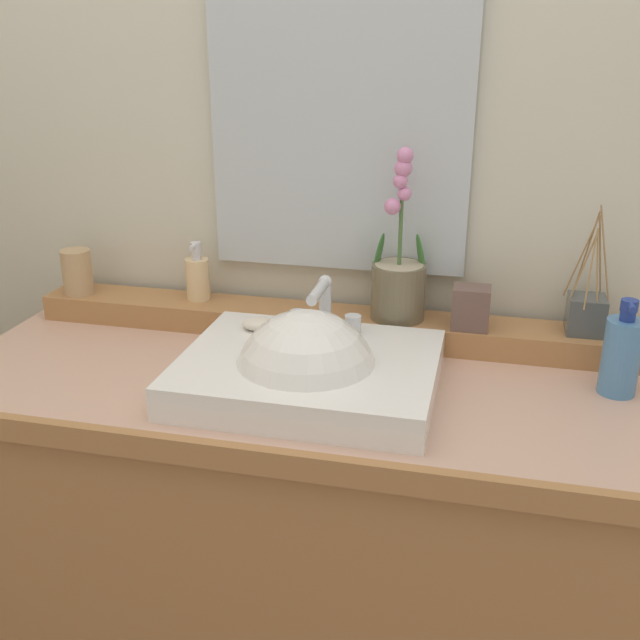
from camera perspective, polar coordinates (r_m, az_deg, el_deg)
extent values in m
cube|color=beige|center=(1.63, 3.69, 16.77)|extent=(3.16, 0.20, 2.70)
cube|color=#A97444|center=(1.64, 0.43, -18.97)|extent=(1.43, 0.53, 0.84)
cube|color=#CEA28B|center=(1.40, 0.48, -5.17)|extent=(1.45, 0.55, 0.04)
cube|color=#A97444|center=(1.16, -2.62, -11.07)|extent=(1.45, 0.02, 0.04)
cube|color=#A97444|center=(1.56, 2.17, -0.42)|extent=(1.37, 0.12, 0.05)
cube|color=white|center=(1.34, -0.87, -4.10)|extent=(0.46, 0.37, 0.06)
sphere|color=white|center=(1.32, -1.06, -4.74)|extent=(0.26, 0.26, 0.26)
cylinder|color=silver|center=(1.42, 0.40, 1.05)|extent=(0.02, 0.02, 0.10)
cylinder|color=silver|center=(1.35, -0.12, 2.25)|extent=(0.02, 0.11, 0.02)
sphere|color=silver|center=(1.40, 0.40, 2.97)|extent=(0.03, 0.03, 0.03)
cylinder|color=silver|center=(1.44, -1.73, 0.04)|extent=(0.03, 0.03, 0.04)
cylinder|color=silver|center=(1.42, 2.56, -0.34)|extent=(0.03, 0.03, 0.04)
ellipsoid|color=silver|center=(1.44, -4.73, -0.34)|extent=(0.07, 0.04, 0.02)
cylinder|color=brown|center=(1.51, 6.06, 2.21)|extent=(0.11, 0.11, 0.12)
cylinder|color=tan|center=(1.50, 6.13, 4.08)|extent=(0.10, 0.10, 0.01)
cylinder|color=#476B38|center=(1.47, 6.31, 8.35)|extent=(0.01, 0.01, 0.22)
ellipsoid|color=#387033|center=(1.51, 7.80, 4.98)|extent=(0.04, 0.04, 0.09)
ellipsoid|color=#387033|center=(1.51, 4.56, 5.11)|extent=(0.03, 0.03, 0.09)
sphere|color=pink|center=(1.46, 5.63, 8.75)|extent=(0.03, 0.03, 0.03)
sphere|color=pink|center=(1.46, 6.56, 9.68)|extent=(0.03, 0.03, 0.03)
sphere|color=pink|center=(1.45, 6.24, 10.63)|extent=(0.03, 0.03, 0.03)
sphere|color=pink|center=(1.45, 6.45, 11.60)|extent=(0.04, 0.04, 0.04)
sphere|color=pink|center=(1.45, 6.61, 12.54)|extent=(0.03, 0.03, 0.03)
cylinder|color=beige|center=(1.64, -9.44, 3.13)|extent=(0.05, 0.05, 0.09)
cylinder|color=silver|center=(1.63, -9.55, 4.96)|extent=(0.02, 0.02, 0.02)
cylinder|color=silver|center=(1.62, -9.60, 5.61)|extent=(0.02, 0.02, 0.02)
cylinder|color=silver|center=(1.61, -9.80, 5.61)|extent=(0.01, 0.03, 0.01)
cylinder|color=tan|center=(1.74, -18.27, 3.54)|extent=(0.07, 0.07, 0.10)
cube|color=#484E4E|center=(1.53, 19.87, 0.39)|extent=(0.07, 0.07, 0.07)
cylinder|color=#9E7A4C|center=(1.50, 21.18, 4.73)|extent=(0.04, 0.01, 0.19)
cylinder|color=#9E7A4C|center=(1.52, 20.85, 4.58)|extent=(0.03, 0.04, 0.17)
cylinder|color=#9E7A4C|center=(1.52, 19.90, 4.89)|extent=(0.03, 0.06, 0.18)
cylinder|color=#9E7A4C|center=(1.51, 19.53, 4.59)|extent=(0.05, 0.03, 0.17)
cylinder|color=#9E7A4C|center=(1.49, 19.65, 3.77)|extent=(0.04, 0.01, 0.14)
cylinder|color=#9E7A4C|center=(1.48, 20.21, 3.64)|extent=(0.01, 0.05, 0.14)
cylinder|color=#9E7A4C|center=(1.49, 20.68, 3.79)|extent=(0.02, 0.03, 0.15)
cube|color=brown|center=(1.49, 11.60, 0.94)|extent=(0.07, 0.06, 0.09)
cylinder|color=#4C81B3|center=(1.41, 22.26, -2.68)|extent=(0.07, 0.07, 0.14)
cylinder|color=navy|center=(1.38, 22.71, 0.31)|extent=(0.03, 0.03, 0.02)
cylinder|color=navy|center=(1.37, 22.83, 1.05)|extent=(0.03, 0.03, 0.02)
cylinder|color=navy|center=(1.36, 22.96, 0.95)|extent=(0.01, 0.04, 0.01)
cube|color=silver|center=(1.53, 1.47, 14.75)|extent=(0.54, 0.02, 0.59)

